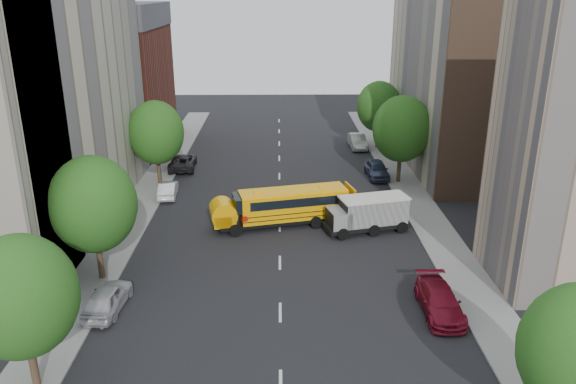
{
  "coord_description": "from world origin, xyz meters",
  "views": [
    {
      "loc": [
        -0.01,
        -34.99,
        16.94
      ],
      "look_at": [
        0.6,
        2.0,
        3.48
      ],
      "focal_mm": 35.0,
      "sensor_mm": 36.0,
      "label": 1
    }
  ],
  "objects_px": {
    "parked_car_1": "(168,189)",
    "parked_car_5": "(357,141)",
    "street_tree_1": "(93,204)",
    "school_bus": "(283,205)",
    "parked_car_0": "(107,298)",
    "parked_car_4": "(377,169)",
    "parked_car_2": "(183,162)",
    "street_tree_5": "(379,107)",
    "safari_truck": "(368,213)",
    "street_tree_4": "(402,129)",
    "street_tree_0": "(21,297)",
    "street_tree_2": "(156,133)",
    "parked_car_3": "(440,301)"
  },
  "relations": [
    {
      "from": "parked_car_1",
      "to": "parked_car_5",
      "type": "relative_size",
      "value": 0.85
    },
    {
      "from": "street_tree_1",
      "to": "parked_car_5",
      "type": "bearing_deg",
      "value": 56.61
    },
    {
      "from": "street_tree_5",
      "to": "parked_car_0",
      "type": "bearing_deg",
      "value": -121.51
    },
    {
      "from": "parked_car_0",
      "to": "street_tree_2",
      "type": "bearing_deg",
      "value": -82.0
    },
    {
      "from": "safari_truck",
      "to": "parked_car_5",
      "type": "xyz_separation_m",
      "value": [
        2.32,
        23.02,
        -0.62
      ]
    },
    {
      "from": "parked_car_2",
      "to": "street_tree_4",
      "type": "bearing_deg",
      "value": 164.56
    },
    {
      "from": "street_tree_4",
      "to": "school_bus",
      "type": "distance_m",
      "value": 14.92
    },
    {
      "from": "street_tree_1",
      "to": "school_bus",
      "type": "distance_m",
      "value": 14.36
    },
    {
      "from": "parked_car_1",
      "to": "parked_car_5",
      "type": "xyz_separation_m",
      "value": [
        18.4,
        15.44,
        0.12
      ]
    },
    {
      "from": "parked_car_5",
      "to": "parked_car_3",
      "type": "bearing_deg",
      "value": -92.03
    },
    {
      "from": "street_tree_1",
      "to": "parked_car_2",
      "type": "relative_size",
      "value": 1.48
    },
    {
      "from": "parked_car_2",
      "to": "safari_truck",
      "type": "bearing_deg",
      "value": 133.0
    },
    {
      "from": "school_bus",
      "to": "street_tree_4",
      "type": "bearing_deg",
      "value": 28.78
    },
    {
      "from": "parked_car_1",
      "to": "parked_car_3",
      "type": "bearing_deg",
      "value": 129.93
    },
    {
      "from": "street_tree_0",
      "to": "parked_car_5",
      "type": "xyz_separation_m",
      "value": [
        19.8,
        40.04,
        -3.86
      ]
    },
    {
      "from": "parked_car_4",
      "to": "street_tree_1",
      "type": "bearing_deg",
      "value": -138.01
    },
    {
      "from": "parked_car_3",
      "to": "parked_car_2",
      "type": "bearing_deg",
      "value": 124.72
    },
    {
      "from": "parked_car_4",
      "to": "parked_car_5",
      "type": "xyz_separation_m",
      "value": [
        -0.46,
        10.47,
        -0.01
      ]
    },
    {
      "from": "safari_truck",
      "to": "parked_car_2",
      "type": "xyz_separation_m",
      "value": [
        -16.08,
        15.54,
        -0.66
      ]
    },
    {
      "from": "school_bus",
      "to": "street_tree_2",
      "type": "bearing_deg",
      "value": 125.82
    },
    {
      "from": "parked_car_1",
      "to": "parked_car_3",
      "type": "height_order",
      "value": "parked_car_3"
    },
    {
      "from": "street_tree_5",
      "to": "safari_truck",
      "type": "xyz_separation_m",
      "value": [
        -4.52,
        -22.98,
        -3.3
      ]
    },
    {
      "from": "safari_truck",
      "to": "parked_car_1",
      "type": "height_order",
      "value": "safari_truck"
    },
    {
      "from": "safari_truck",
      "to": "parked_car_0",
      "type": "distance_m",
      "value": 19.28
    },
    {
      "from": "school_bus",
      "to": "parked_car_2",
      "type": "xyz_separation_m",
      "value": [
        -9.84,
        14.28,
        -0.84
      ]
    },
    {
      "from": "street_tree_5",
      "to": "street_tree_0",
      "type": "bearing_deg",
      "value": -118.81
    },
    {
      "from": "street_tree_0",
      "to": "street_tree_2",
      "type": "xyz_separation_m",
      "value": [
        0.0,
        28.0,
        0.19
      ]
    },
    {
      "from": "school_bus",
      "to": "safari_truck",
      "type": "bearing_deg",
      "value": -24.75
    },
    {
      "from": "street_tree_4",
      "to": "parked_car_1",
      "type": "xyz_separation_m",
      "value": [
        -20.6,
        -3.39,
        -4.41
      ]
    },
    {
      "from": "street_tree_4",
      "to": "parked_car_5",
      "type": "bearing_deg",
      "value": 100.35
    },
    {
      "from": "parked_car_5",
      "to": "street_tree_0",
      "type": "bearing_deg",
      "value": -118.35
    },
    {
      "from": "street_tree_0",
      "to": "parked_car_1",
      "type": "height_order",
      "value": "street_tree_0"
    },
    {
      "from": "safari_truck",
      "to": "parked_car_0",
      "type": "height_order",
      "value": "safari_truck"
    },
    {
      "from": "street_tree_1",
      "to": "parked_car_4",
      "type": "height_order",
      "value": "street_tree_1"
    },
    {
      "from": "parked_car_4",
      "to": "street_tree_4",
      "type": "bearing_deg",
      "value": -44.07
    },
    {
      "from": "school_bus",
      "to": "parked_car_0",
      "type": "height_order",
      "value": "school_bus"
    },
    {
      "from": "street_tree_1",
      "to": "street_tree_4",
      "type": "relative_size",
      "value": 0.98
    },
    {
      "from": "street_tree_2",
      "to": "street_tree_5",
      "type": "bearing_deg",
      "value": 28.61
    },
    {
      "from": "street_tree_5",
      "to": "parked_car_5",
      "type": "xyz_separation_m",
      "value": [
        -2.2,
        0.04,
        -3.92
      ]
    },
    {
      "from": "street_tree_0",
      "to": "street_tree_2",
      "type": "height_order",
      "value": "street_tree_2"
    },
    {
      "from": "safari_truck",
      "to": "parked_car_4",
      "type": "relative_size",
      "value": 1.4
    },
    {
      "from": "parked_car_0",
      "to": "parked_car_2",
      "type": "height_order",
      "value": "parked_car_0"
    },
    {
      "from": "street_tree_5",
      "to": "safari_truck",
      "type": "relative_size",
      "value": 1.15
    },
    {
      "from": "street_tree_2",
      "to": "street_tree_4",
      "type": "bearing_deg",
      "value": 0.0
    },
    {
      "from": "parked_car_0",
      "to": "parked_car_4",
      "type": "height_order",
      "value": "parked_car_4"
    },
    {
      "from": "street_tree_0",
      "to": "safari_truck",
      "type": "xyz_separation_m",
      "value": [
        17.48,
        17.02,
        -3.24
      ]
    },
    {
      "from": "street_tree_2",
      "to": "safari_truck",
      "type": "bearing_deg",
      "value": -32.15
    },
    {
      "from": "parked_car_1",
      "to": "parked_car_4",
      "type": "bearing_deg",
      "value": -169.78
    },
    {
      "from": "parked_car_2",
      "to": "parked_car_0",
      "type": "bearing_deg",
      "value": 87.03
    },
    {
      "from": "street_tree_4",
      "to": "parked_car_4",
      "type": "height_order",
      "value": "street_tree_4"
    }
  ]
}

